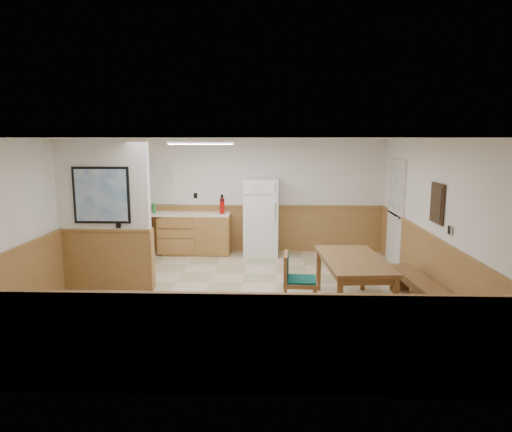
{
  "coord_description": "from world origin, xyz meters",
  "views": [
    {
      "loc": [
        0.48,
        -7.12,
        2.48
      ],
      "look_at": [
        0.24,
        0.4,
        1.22
      ],
      "focal_mm": 32.0,
      "sensor_mm": 36.0,
      "label": 1
    }
  ],
  "objects_px": {
    "dining_chair": "(294,277)",
    "soap_bottle": "(154,208)",
    "dining_bench": "(417,284)",
    "refrigerator": "(262,217)",
    "dining_table": "(353,265)",
    "fire_extinguisher": "(222,205)"
  },
  "relations": [
    {
      "from": "dining_chair",
      "to": "soap_bottle",
      "type": "distance_m",
      "value": 4.43
    },
    {
      "from": "soap_bottle",
      "to": "dining_bench",
      "type": "bearing_deg",
      "value": -33.15
    },
    {
      "from": "refrigerator",
      "to": "soap_bottle",
      "type": "height_order",
      "value": "refrigerator"
    },
    {
      "from": "refrigerator",
      "to": "dining_table",
      "type": "bearing_deg",
      "value": -62.79
    },
    {
      "from": "dining_bench",
      "to": "soap_bottle",
      "type": "bearing_deg",
      "value": 142.74
    },
    {
      "from": "dining_table",
      "to": "fire_extinguisher",
      "type": "height_order",
      "value": "fire_extinguisher"
    },
    {
      "from": "soap_bottle",
      "to": "refrigerator",
      "type": "bearing_deg",
      "value": -0.38
    },
    {
      "from": "dining_bench",
      "to": "soap_bottle",
      "type": "distance_m",
      "value": 5.72
    },
    {
      "from": "dining_table",
      "to": "dining_chair",
      "type": "distance_m",
      "value": 0.91
    },
    {
      "from": "soap_bottle",
      "to": "dining_chair",
      "type": "bearing_deg",
      "value": -48.88
    },
    {
      "from": "dining_bench",
      "to": "fire_extinguisher",
      "type": "height_order",
      "value": "fire_extinguisher"
    },
    {
      "from": "dining_table",
      "to": "soap_bottle",
      "type": "bearing_deg",
      "value": 136.01
    },
    {
      "from": "refrigerator",
      "to": "fire_extinguisher",
      "type": "xyz_separation_m",
      "value": [
        -0.86,
        0.0,
        0.25
      ]
    },
    {
      "from": "refrigerator",
      "to": "fire_extinguisher",
      "type": "height_order",
      "value": "refrigerator"
    },
    {
      "from": "refrigerator",
      "to": "dining_table",
      "type": "xyz_separation_m",
      "value": [
        1.42,
        -3.17,
        -0.18
      ]
    },
    {
      "from": "dining_table",
      "to": "dining_bench",
      "type": "xyz_separation_m",
      "value": [
        0.98,
        0.07,
        -0.31
      ]
    },
    {
      "from": "refrigerator",
      "to": "dining_table",
      "type": "distance_m",
      "value": 3.47
    },
    {
      "from": "dining_chair",
      "to": "fire_extinguisher",
      "type": "height_order",
      "value": "fire_extinguisher"
    },
    {
      "from": "dining_bench",
      "to": "soap_bottle",
      "type": "relative_size",
      "value": 7.08
    },
    {
      "from": "dining_chair",
      "to": "fire_extinguisher",
      "type": "bearing_deg",
      "value": 116.11
    },
    {
      "from": "dining_table",
      "to": "dining_chair",
      "type": "height_order",
      "value": "dining_chair"
    },
    {
      "from": "dining_bench",
      "to": "dining_table",
      "type": "bearing_deg",
      "value": -179.91
    }
  ]
}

